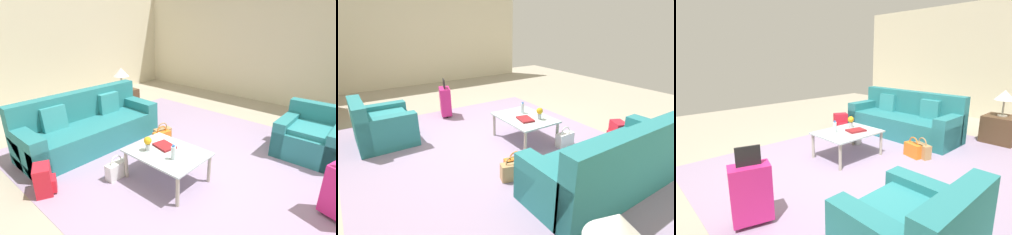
{
  "view_description": "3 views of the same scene",
  "coord_description": "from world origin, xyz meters",
  "views": [
    {
      "loc": [
        1.72,
        -2.88,
        2.18
      ],
      "look_at": [
        -0.48,
        -0.39,
        0.9
      ],
      "focal_mm": 28.0,
      "sensor_mm": 36.0,
      "label": 1
    },
    {
      "loc": [
        -3.83,
        2.17,
        2.06
      ],
      "look_at": [
        -0.79,
        0.16,
        0.7
      ],
      "focal_mm": 28.0,
      "sensor_mm": 36.0,
      "label": 2
    },
    {
      "loc": [
        2.53,
        2.61,
        1.71
      ],
      "look_at": [
        0.02,
        -0.14,
        0.82
      ],
      "focal_mm": 28.0,
      "sensor_mm": 36.0,
      "label": 3
    }
  ],
  "objects": [
    {
      "name": "wall_right",
      "position": [
        5.06,
        0.0,
        1.55
      ],
      "size": [
        0.12,
        8.0,
        3.1
      ],
      "primitive_type": "cube",
      "color": "beige",
      "rests_on": "ground"
    },
    {
      "name": "couch",
      "position": [
        -2.2,
        -0.6,
        0.31
      ],
      "size": [
        0.93,
        2.42,
        0.95
      ],
      "color": "teal",
      "rests_on": "ground"
    },
    {
      "name": "suitcase_magenta",
      "position": [
        1.6,
        0.2,
        0.36
      ],
      "size": [
        0.44,
        0.32,
        0.85
      ],
      "color": "#D12375",
      "rests_on": "ground"
    },
    {
      "name": "armchair",
      "position": [
        0.9,
        1.67,
        0.29
      ],
      "size": [
        0.97,
        0.94,
        0.82
      ],
      "color": "teal",
      "rests_on": "ground"
    },
    {
      "name": "flower_vase",
      "position": [
        -0.62,
        -0.65,
        0.57
      ],
      "size": [
        0.11,
        0.11,
        0.21
      ],
      "color": "#B2B7BC",
      "rests_on": "coffee_table"
    },
    {
      "name": "water_bottle",
      "position": [
        -0.2,
        -0.6,
        0.54
      ],
      "size": [
        0.06,
        0.06,
        0.2
      ],
      "color": "silver",
      "rests_on": "coffee_table"
    },
    {
      "name": "handbag_white",
      "position": [
        -0.97,
        -0.94,
        0.13
      ],
      "size": [
        0.15,
        0.32,
        0.36
      ],
      "color": "white",
      "rests_on": "ground"
    },
    {
      "name": "table_lamp",
      "position": [
        -3.2,
        1.0,
        0.94
      ],
      "size": [
        0.37,
        0.37,
        0.52
      ],
      "color": "#ADA899",
      "rests_on": "side_table"
    },
    {
      "name": "coffee_table",
      "position": [
        -0.4,
        -0.5,
        0.4
      ],
      "size": [
        1.05,
        0.79,
        0.45
      ],
      "color": "silver",
      "rests_on": "ground"
    },
    {
      "name": "ground_plane",
      "position": [
        0.0,
        0.0,
        0.0
      ],
      "size": [
        12.0,
        12.0,
        0.0
      ],
      "primitive_type": "plane",
      "color": "#A89E89"
    },
    {
      "name": "backpack_red",
      "position": [
        -1.4,
        -1.79,
        0.19
      ],
      "size": [
        0.36,
        0.34,
        0.4
      ],
      "color": "red",
      "rests_on": "ground"
    },
    {
      "name": "handbag_tan",
      "position": [
        -1.31,
        0.39,
        0.13
      ],
      "size": [
        0.23,
        0.35,
        0.36
      ],
      "color": "tan",
      "rests_on": "ground"
    },
    {
      "name": "area_rug",
      "position": [
        -0.6,
        0.2,
        0.0
      ],
      "size": [
        5.2,
        4.4,
        0.01
      ],
      "primitive_type": "cube",
      "color": "#9984A3",
      "rests_on": "ground"
    },
    {
      "name": "coffee_table_book",
      "position": [
        -0.52,
        -0.42,
        0.46
      ],
      "size": [
        0.34,
        0.27,
        0.03
      ],
      "primitive_type": "cube",
      "rotation": [
        0.0,
        0.0,
        -0.18
      ],
      "color": "maroon",
      "rests_on": "coffee_table"
    },
    {
      "name": "handbag_orange",
      "position": [
        -1.22,
        0.28,
        0.13
      ],
      "size": [
        0.21,
        0.34,
        0.36
      ],
      "color": "orange",
      "rests_on": "ground"
    }
  ]
}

